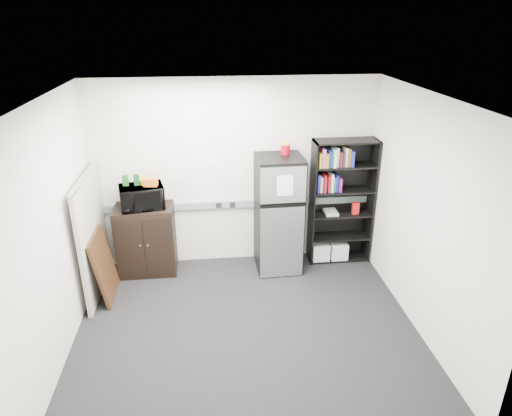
# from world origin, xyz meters

# --- Properties ---
(floor) EXTENTS (4.00, 4.00, 0.00)m
(floor) POSITION_xyz_m (0.00, 0.00, 0.00)
(floor) COLOR black
(floor) RESTS_ON ground
(wall_back) EXTENTS (4.00, 0.02, 2.70)m
(wall_back) POSITION_xyz_m (0.00, 1.75, 1.35)
(wall_back) COLOR silver
(wall_back) RESTS_ON floor
(wall_right) EXTENTS (0.02, 3.50, 2.70)m
(wall_right) POSITION_xyz_m (2.00, 0.00, 1.35)
(wall_right) COLOR silver
(wall_right) RESTS_ON floor
(wall_left) EXTENTS (0.02, 3.50, 2.70)m
(wall_left) POSITION_xyz_m (-2.00, 0.00, 1.35)
(wall_left) COLOR silver
(wall_left) RESTS_ON floor
(ceiling) EXTENTS (4.00, 3.50, 0.02)m
(ceiling) POSITION_xyz_m (0.00, 0.00, 2.70)
(ceiling) COLOR white
(ceiling) RESTS_ON wall_back
(electrical_raceway) EXTENTS (3.92, 0.05, 0.10)m
(electrical_raceway) POSITION_xyz_m (0.00, 1.72, 0.90)
(electrical_raceway) COLOR slate
(electrical_raceway) RESTS_ON wall_back
(wall_note) EXTENTS (0.14, 0.00, 0.10)m
(wall_note) POSITION_xyz_m (-0.35, 1.74, 1.55)
(wall_note) COLOR white
(wall_note) RESTS_ON wall_back
(bookshelf) EXTENTS (0.90, 0.34, 1.85)m
(bookshelf) POSITION_xyz_m (1.51, 1.57, 0.97)
(bookshelf) COLOR black
(bookshelf) RESTS_ON floor
(cubicle_partition) EXTENTS (0.06, 1.30, 1.62)m
(cubicle_partition) POSITION_xyz_m (-1.90, 1.08, 0.81)
(cubicle_partition) COLOR #A7A094
(cubicle_partition) RESTS_ON floor
(cabinet) EXTENTS (0.80, 0.53, 1.00)m
(cabinet) POSITION_xyz_m (-1.29, 1.50, 0.50)
(cabinet) COLOR black
(cabinet) RESTS_ON floor
(microwave) EXTENTS (0.64, 0.50, 0.32)m
(microwave) POSITION_xyz_m (-1.29, 1.48, 1.16)
(microwave) COLOR black
(microwave) RESTS_ON cabinet
(snack_box_a) EXTENTS (0.07, 0.06, 0.15)m
(snack_box_a) POSITION_xyz_m (-1.49, 1.52, 1.40)
(snack_box_a) COLOR #1A5C1A
(snack_box_a) RESTS_ON microwave
(snack_box_b) EXTENTS (0.08, 0.07, 0.15)m
(snack_box_b) POSITION_xyz_m (-1.34, 1.52, 1.40)
(snack_box_b) COLOR #0D3B17
(snack_box_b) RESTS_ON microwave
(snack_box_c) EXTENTS (0.07, 0.05, 0.14)m
(snack_box_c) POSITION_xyz_m (-1.25, 1.52, 1.39)
(snack_box_c) COLOR gold
(snack_box_c) RESTS_ON microwave
(snack_bag) EXTENTS (0.19, 0.12, 0.10)m
(snack_bag) POSITION_xyz_m (-1.15, 1.47, 1.37)
(snack_bag) COLOR #CF5C14
(snack_bag) RESTS_ON microwave
(refrigerator) EXTENTS (0.65, 0.67, 1.68)m
(refrigerator) POSITION_xyz_m (0.59, 1.42, 0.84)
(refrigerator) COLOR black
(refrigerator) RESTS_ON floor
(coffee_can) EXTENTS (0.13, 0.13, 0.18)m
(coffee_can) POSITION_xyz_m (0.68, 1.55, 1.77)
(coffee_can) COLOR #9A0716
(coffee_can) RESTS_ON refrigerator
(framed_poster) EXTENTS (0.19, 0.70, 0.90)m
(framed_poster) POSITION_xyz_m (-1.77, 0.91, 0.45)
(framed_poster) COLOR black
(framed_poster) RESTS_ON floor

